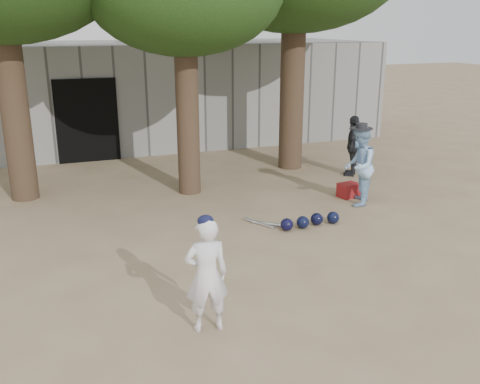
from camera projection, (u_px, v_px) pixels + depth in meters
name	position (u px, v px, depth m)	size (l,w,h in m)	color
ground	(225.00, 277.00, 7.85)	(70.00, 70.00, 0.00)	#937C5E
boy_player	(207.00, 275.00, 6.31)	(0.52, 0.34, 1.44)	white
spectator_blue	(359.00, 166.00, 10.77)	(0.78, 0.61, 1.61)	#99C4ED
spectator_dark	(353.00, 146.00, 12.91)	(0.86, 0.36, 1.47)	black
red_bag	(349.00, 190.00, 11.43)	(0.42, 0.32, 0.30)	maroon
back_building	(118.00, 92.00, 16.64)	(16.00, 5.24, 3.00)	gray
helmet_row	(310.00, 221.00, 9.76)	(1.19, 0.30, 0.23)	black
bat_pile	(265.00, 224.00, 9.86)	(0.67, 0.71, 0.06)	silver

